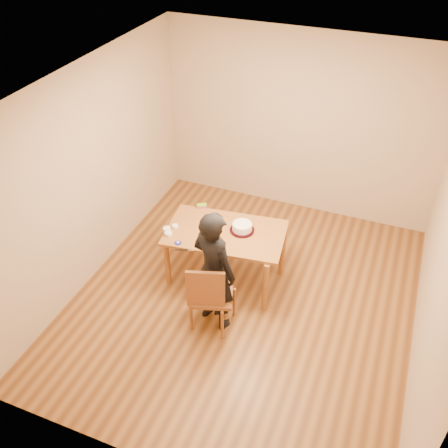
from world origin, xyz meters
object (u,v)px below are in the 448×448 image
at_px(dining_table, 226,233).
at_px(dining_chair, 213,294).
at_px(person, 214,271).
at_px(cake, 242,227).
at_px(cake_plate, 242,230).

relative_size(dining_table, dining_chair, 3.20).
xyz_separation_m(dining_chair, person, (-0.00, 0.04, 0.33)).
height_order(dining_table, person, person).
xyz_separation_m(dining_table, cake, (0.18, 0.09, 0.08)).
height_order(dining_table, cake_plate, cake_plate).
bearing_deg(dining_chair, cake_plate, 69.95).
bearing_deg(cake, cake_plate, 0.00).
bearing_deg(cake_plate, person, -92.24).
relative_size(dining_table, cake, 5.92).
bearing_deg(cake, person, -92.24).
distance_m(dining_table, person, 0.75).
bearing_deg(dining_table, cake_plate, 19.07).
distance_m(dining_table, dining_chair, 0.84).
height_order(dining_chair, cake, cake).
bearing_deg(cake_plate, cake, 0.00).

